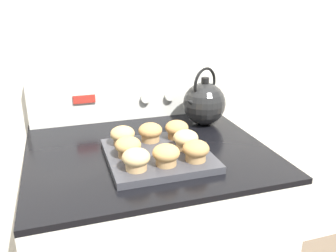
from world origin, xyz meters
name	(u,v)px	position (x,y,z in m)	size (l,w,h in m)	color
wall_back	(122,43)	(0.00, 0.74, 1.20)	(8.00, 0.05, 2.40)	silver
control_panel	(127,97)	(0.00, 0.69, 0.99)	(0.77, 0.07, 0.18)	silver
muffin_pan	(158,155)	(0.01, 0.28, 0.91)	(0.31, 0.31, 0.02)	#38383D
muffin_r0_c0	(136,159)	(-0.08, 0.18, 0.95)	(0.08, 0.08, 0.06)	tan
muffin_r0_c1	(166,155)	(0.01, 0.19, 0.95)	(0.08, 0.08, 0.06)	tan
muffin_r0_c2	(196,150)	(0.10, 0.19, 0.95)	(0.08, 0.08, 0.06)	tan
muffin_r1_c0	(128,147)	(-0.08, 0.27, 0.95)	(0.08, 0.08, 0.06)	olive
muffin_r1_c2	(186,139)	(0.10, 0.27, 0.95)	(0.08, 0.08, 0.06)	tan
muffin_r2_c0	(123,135)	(-0.08, 0.37, 0.95)	(0.08, 0.08, 0.06)	olive
muffin_r2_c1	(150,132)	(0.01, 0.37, 0.95)	(0.08, 0.08, 0.06)	tan
muffin_r2_c2	(177,129)	(0.11, 0.37, 0.95)	(0.08, 0.08, 0.06)	olive
tea_kettle	(204,103)	(0.27, 0.52, 0.99)	(0.19, 0.17, 0.23)	black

